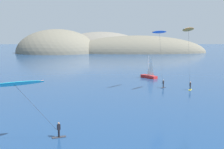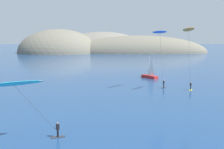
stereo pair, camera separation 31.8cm
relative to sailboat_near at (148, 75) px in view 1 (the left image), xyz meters
name	(u,v)px [view 1 (the left image)]	position (x,y,z in m)	size (l,w,h in m)	color
headland_island	(96,52)	(-18.00, 103.29, -0.64)	(114.82, 50.46, 28.46)	#6B6656
sailboat_near	(148,75)	(0.00, 0.00, 0.00)	(4.25, 5.39, 5.70)	#B22323
kitesurfer_orange	(189,35)	(5.06, -17.45, 10.36)	(3.93, 4.56, 12.48)	yellow
kitesurfer_cyan	(18,87)	(-19.25, -44.02, 5.33)	(7.55, 4.84, 6.73)	#2D2D33
kitesurfer_blue	(160,37)	(0.01, -15.14, 9.91)	(4.31, 4.98, 11.91)	#2D2D33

